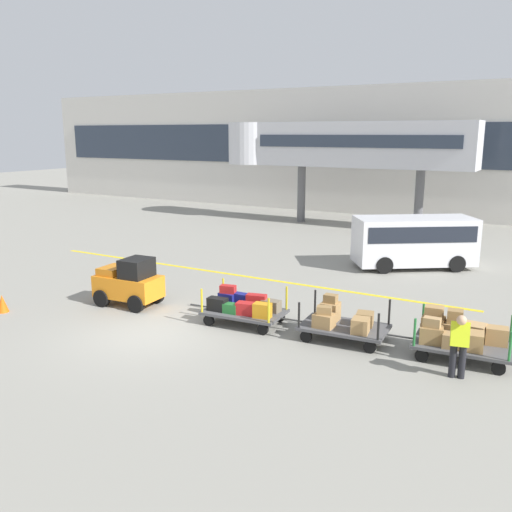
% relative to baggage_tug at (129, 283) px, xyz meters
% --- Properties ---
extents(ground_plane, '(120.00, 120.00, 0.00)m').
position_rel_baggage_tug_xyz_m(ground_plane, '(2.23, -1.66, -0.75)').
color(ground_plane, gray).
extents(apron_lead_line, '(18.36, 0.22, 0.01)m').
position_rel_baggage_tug_xyz_m(apron_lead_line, '(0.92, 4.98, -0.75)').
color(apron_lead_line, yellow).
rests_on(apron_lead_line, ground_plane).
extents(terminal_building, '(62.20, 2.51, 8.55)m').
position_rel_baggage_tug_xyz_m(terminal_building, '(2.23, 24.32, 3.53)').
color(terminal_building, silver).
rests_on(terminal_building, ground_plane).
extents(jet_bridge, '(15.30, 3.00, 6.11)m').
position_rel_baggage_tug_xyz_m(jet_bridge, '(-0.54, 18.33, 4.01)').
color(jet_bridge, silver).
rests_on(jet_bridge, ground_plane).
extents(baggage_tug, '(2.18, 1.37, 1.58)m').
position_rel_baggage_tug_xyz_m(baggage_tug, '(0.00, 0.00, 0.00)').
color(baggage_tug, orange).
rests_on(baggage_tug, ground_plane).
extents(baggage_cart_lead, '(3.05, 1.57, 1.10)m').
position_rel_baggage_tug_xyz_m(baggage_cart_lead, '(4.13, 0.33, -0.25)').
color(baggage_cart_lead, '#4C4C4F').
rests_on(baggage_cart_lead, ground_plane).
extents(baggage_cart_middle, '(3.05, 1.57, 1.14)m').
position_rel_baggage_tug_xyz_m(baggage_cart_middle, '(7.09, 0.54, -0.24)').
color(baggage_cart_middle, '#4C4C4F').
rests_on(baggage_cart_middle, ground_plane).
extents(baggage_cart_tail, '(3.05, 1.57, 1.16)m').
position_rel_baggage_tug_xyz_m(baggage_cart_tail, '(10.01, 0.83, -0.17)').
color(baggage_cart_tail, '#4C4C4F').
rests_on(baggage_cart_tail, ground_plane).
extents(baggage_handler, '(0.48, 0.50, 1.56)m').
position_rel_baggage_tug_xyz_m(baggage_handler, '(10.24, -0.44, 0.11)').
color(baggage_handler, black).
rests_on(baggage_handler, ground_plane).
extents(shuttle_van, '(5.03, 4.28, 2.10)m').
position_rel_baggage_tug_xyz_m(shuttle_van, '(6.68, 9.69, 0.48)').
color(shuttle_van, silver).
rests_on(shuttle_van, ground_plane).
extents(safety_cone_near, '(0.36, 0.36, 0.55)m').
position_rel_baggage_tug_xyz_m(safety_cone_near, '(-2.96, -2.51, -0.48)').
color(safety_cone_near, '#EA590F').
rests_on(safety_cone_near, ground_plane).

